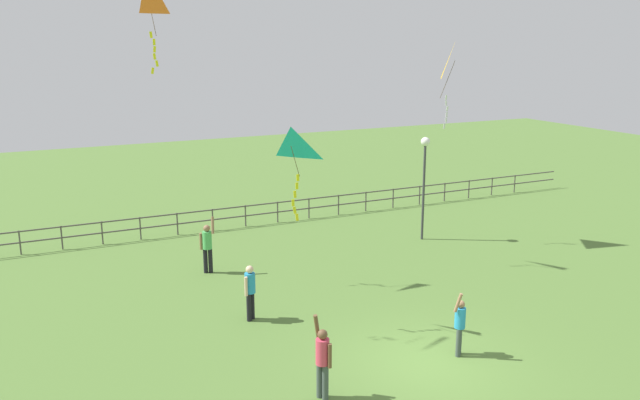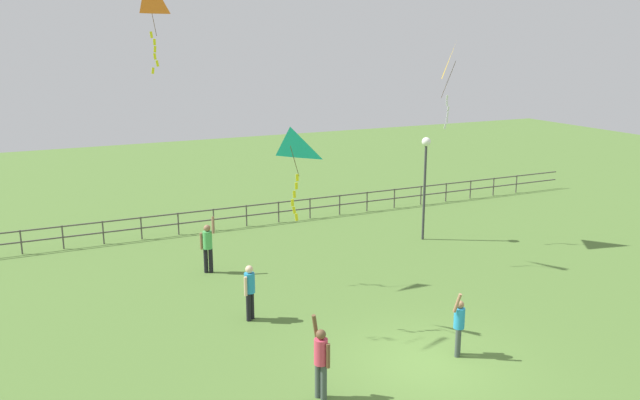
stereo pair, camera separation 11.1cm
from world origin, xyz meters
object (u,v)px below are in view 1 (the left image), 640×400
person_0 (207,245)px  person_1 (250,289)px  person_3 (323,358)px  lamppost (425,165)px  kite_2 (291,150)px  kite_1 (455,63)px  person_2 (460,323)px

person_0 → person_1: person_0 is taller
person_0 → person_3: person_0 is taller
person_0 → person_1: (-0.05, -4.47, -0.06)m
lamppost → kite_2: size_ratio=1.64×
person_3 → kite_1: size_ratio=0.60×
person_1 → person_2: (4.09, -4.46, -0.06)m
lamppost → kite_1: kite_1 is taller
person_0 → person_3: 9.30m
lamppost → kite_1: (0.68, -0.74, 4.01)m
person_2 → person_0: bearing=114.4°
kite_1 → person_3: bearing=-138.6°
person_3 → kite_1: 14.43m
person_0 → kite_1: 11.49m
person_3 → kite_1: kite_1 is taller
person_1 → kite_1: 12.16m
person_3 → kite_1: bearing=41.4°
person_1 → kite_2: kite_2 is taller
person_0 → kite_2: 7.05m
person_1 → person_3: person_3 is taller
person_3 → kite_2: 5.58m
person_1 → person_3: bearing=-90.3°
kite_1 → lamppost: bearing=132.9°
person_3 → person_0: bearing=89.6°
lamppost → person_0: bearing=-179.4°
lamppost → kite_1: bearing=-47.1°
lamppost → kite_2: bearing=-145.1°
person_2 → lamppost: bearing=60.9°
person_1 → person_0: bearing=89.4°
person_2 → kite_1: (5.70, 8.28, 6.20)m
lamppost → person_2: size_ratio=2.36×
kite_1 → kite_2: 10.45m
person_1 → person_3: (-0.03, -4.84, 0.04)m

